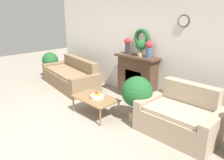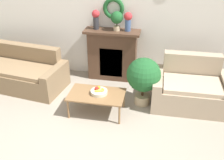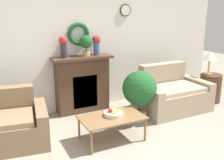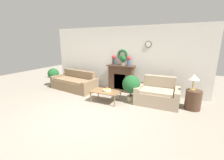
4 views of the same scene
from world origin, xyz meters
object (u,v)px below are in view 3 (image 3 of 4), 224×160
loveseat_right (171,95)px  fruit_bowl (113,113)px  fireplace (82,84)px  coffee_table (112,119)px  potted_plant_floor_by_loveseat (140,90)px  table_lamp (210,57)px  potted_plant_on_mantel (86,43)px  vase_on_mantel_left (63,45)px  vase_on_mantel_right (96,43)px  side_table_by_loveseat (210,88)px

loveseat_right → fruit_bowl: loveseat_right is taller
fireplace → coffee_table: bearing=-91.0°
fireplace → potted_plant_floor_by_loveseat: fireplace is taller
fireplace → table_lamp: bearing=-14.7°
fruit_bowl → potted_plant_on_mantel: size_ratio=0.75×
table_lamp → vase_on_mantel_left: 3.13m
fruit_bowl → table_lamp: (2.67, 0.64, 0.58)m
potted_plant_floor_by_loveseat → fruit_bowl: bearing=-150.6°
potted_plant_on_mantel → fireplace: bearing=171.4°
fruit_bowl → potted_plant_on_mantel: 1.63m
vase_on_mantel_right → fireplace: bearing=-179.0°
table_lamp → fireplace: bearing=165.3°
loveseat_right → fruit_bowl: size_ratio=4.74×
fireplace → potted_plant_floor_by_loveseat: 1.20m
table_lamp → vase_on_mantel_right: bearing=163.3°
coffee_table → vase_on_mantel_left: (-0.32, 1.38, 1.00)m
vase_on_mantel_left → loveseat_right: bearing=-20.6°
coffee_table → side_table_by_loveseat: side_table_by_loveseat is taller
vase_on_mantel_right → potted_plant_floor_by_loveseat: (0.44, -0.93, -0.76)m
potted_plant_on_mantel → table_lamp: bearing=-14.9°
loveseat_right → side_table_by_loveseat: (1.09, -0.01, -0.01)m
vase_on_mantel_right → potted_plant_floor_by_loveseat: vase_on_mantel_right is taller
loveseat_right → fireplace: bearing=155.3°
fireplace → fruit_bowl: (0.01, -1.35, -0.13)m
side_table_by_loveseat → fireplace: bearing=164.7°
vase_on_mantel_left → vase_on_mantel_right: (0.67, 0.00, -0.01)m
coffee_table → vase_on_mantel_right: (0.35, 1.38, 0.99)m
potted_plant_on_mantel → fruit_bowl: bearing=-93.5°
loveseat_right → potted_plant_floor_by_loveseat: (-0.89, -0.18, 0.28)m
vase_on_mantel_right → loveseat_right: bearing=-29.5°
coffee_table → fireplace: bearing=89.0°
potted_plant_floor_by_loveseat → coffee_table: bearing=-150.3°
vase_on_mantel_right → potted_plant_on_mantel: bearing=-175.0°
loveseat_right → potted_plant_floor_by_loveseat: bearing=-168.8°
coffee_table → vase_on_mantel_right: vase_on_mantel_right is taller
fireplace → loveseat_right: fireplace is taller
fireplace → vase_on_mantel_left: size_ratio=2.92×
side_table_by_loveseat → potted_plant_floor_by_loveseat: 2.01m
fireplace → side_table_by_loveseat: 2.85m
vase_on_mantel_right → potted_plant_floor_by_loveseat: size_ratio=0.41×
coffee_table → vase_on_mantel_right: size_ratio=2.56×
side_table_by_loveseat → potted_plant_floor_by_loveseat: (-1.98, -0.18, 0.29)m
fireplace → vase_on_mantel_right: vase_on_mantel_right is taller
vase_on_mantel_left → potted_plant_floor_by_loveseat: size_ratio=0.43×
vase_on_mantel_left → table_lamp: bearing=-13.2°
side_table_by_loveseat → potted_plant_floor_by_loveseat: potted_plant_floor_by_loveseat is taller
loveseat_right → vase_on_mantel_right: (-1.33, 0.75, 1.04)m
loveseat_right → coffee_table: loveseat_right is taller
potted_plant_floor_by_loveseat → potted_plant_on_mantel: bearing=126.1°
loveseat_right → potted_plant_floor_by_loveseat: 0.95m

